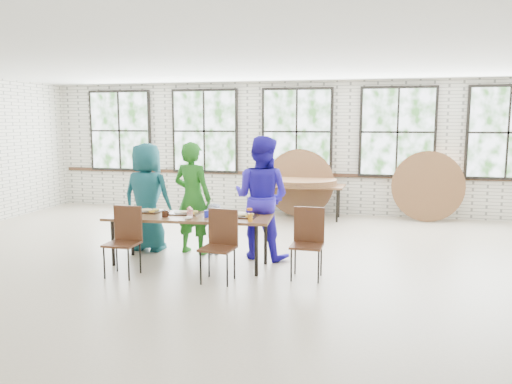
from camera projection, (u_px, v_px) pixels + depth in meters
The scene contains 13 objects.
room at pixel (297, 134), 11.31m from camera, with size 12.00×12.00×12.00m.
dining_table at pixel (189, 219), 7.30m from camera, with size 2.46×0.99×0.74m.
chair_near_left at pixel (125, 235), 6.87m from camera, with size 0.43×0.41×0.95m.
chair_near_right at pixel (221, 239), 6.62m from camera, with size 0.46×0.45×0.95m.
chair_spare at pixel (308, 237), 6.76m from camera, with size 0.43×0.42×0.95m.
adult_teal at pixel (147, 197), 8.12m from camera, with size 0.86×0.56×1.77m, color #175459.
adult_green at pixel (193, 198), 7.94m from camera, with size 0.65×0.43×1.79m, color #216C1C.
toddler at pixel (214, 229), 7.92m from camera, with size 0.53×0.31×0.82m, color #13243D.
adult_blue at pixel (261, 198), 7.67m from camera, with size 0.92×0.72×1.89m, color #291BC1.
storage_table at pixel (302, 187), 10.85m from camera, with size 1.83×0.83×0.74m.
tabletop_clutter at pixel (198, 215), 7.24m from camera, with size 1.97×0.62×0.11m.
round_tops_stacked at pixel (302, 182), 10.83m from camera, with size 1.50×1.50×0.13m.
round_tops_leaning at pixel (341, 184), 10.97m from camera, with size 4.27×0.41×1.49m.
Camera 1 is at (1.71, -6.85, 2.11)m, focal length 35.00 mm.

